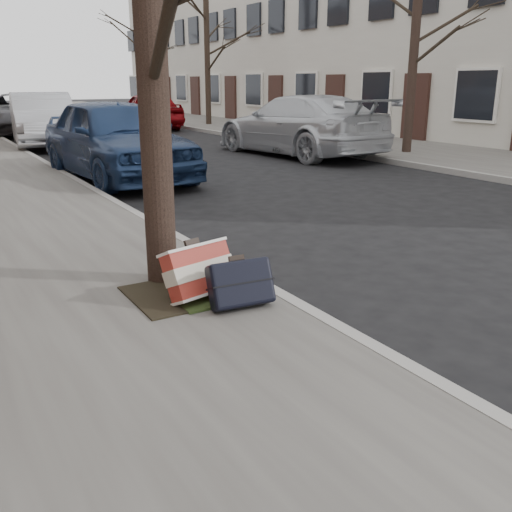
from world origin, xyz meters
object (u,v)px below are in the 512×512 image
suitcase_navy (240,283)px  car_near_front (116,138)px  car_near_mid (43,120)px  suitcase_red (199,271)px

suitcase_navy → car_near_front: (1.35, 7.37, 0.47)m
suitcase_navy → car_near_mid: car_near_mid is taller
suitcase_navy → car_near_front: car_near_front is taller
car_near_front → car_near_mid: (-0.01, 6.99, -0.02)m
suitcase_red → car_near_front: (1.54, 7.00, 0.45)m
car_near_front → car_near_mid: 6.99m
suitcase_navy → car_near_front: bearing=84.9°
car_near_front → car_near_mid: size_ratio=0.99×
car_near_front → car_near_mid: car_near_front is taller
suitcase_red → car_near_front: 7.18m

